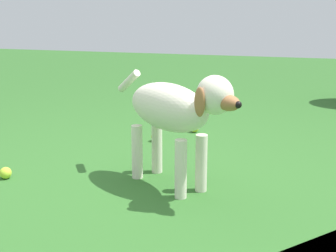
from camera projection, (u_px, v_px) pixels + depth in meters
name	position (u px, v px, depth m)	size (l,w,h in m)	color
ground	(134.00, 196.00, 2.36)	(14.00, 14.00, 0.00)	#2D6026
dog	(175.00, 111.00, 2.37)	(0.80, 0.56, 0.63)	silver
tennis_ball_0	(6.00, 173.00, 2.59)	(0.07, 0.07, 0.07)	#C1E337
tennis_ball_1	(156.00, 137.00, 3.30)	(0.07, 0.07, 0.07)	yellow
tennis_ball_2	(194.00, 128.00, 3.54)	(0.07, 0.07, 0.07)	#D3DF38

